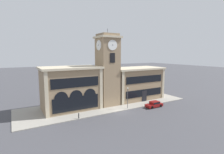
{
  "coord_description": "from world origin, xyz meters",
  "views": [
    {
      "loc": [
        -20.1,
        -31.05,
        12.62
      ],
      "look_at": [
        -0.12,
        3.5,
        7.24
      ],
      "focal_mm": 28.0,
      "sensor_mm": 36.0,
      "label": 1
    }
  ],
  "objects": [
    {
      "name": "ground_plane",
      "position": [
        0.0,
        0.0,
        0.0
      ],
      "size": [
        300.0,
        300.0,
        0.0
      ],
      "primitive_type": "plane",
      "color": "#424247"
    },
    {
      "name": "sidewalk_kerb",
      "position": [
        0.0,
        6.43,
        0.07
      ],
      "size": [
        41.56,
        12.86,
        0.15
      ],
      "color": "gray",
      "rests_on": "ground_plane"
    },
    {
      "name": "clock_tower",
      "position": [
        -0.0,
        5.78,
        8.66
      ],
      "size": [
        5.28,
        5.28,
        18.43
      ],
      "color": "#937A5B",
      "rests_on": "ground_plane"
    },
    {
      "name": "town_hall_left_wing",
      "position": [
        -8.78,
        7.14,
        4.88
      ],
      "size": [
        13.07,
        8.06,
        9.71
      ],
      "color": "#937A5B",
      "rests_on": "ground_plane"
    },
    {
      "name": "town_hall_right_wing",
      "position": [
        9.68,
        7.15,
        4.42
      ],
      "size": [
        14.89,
        8.06,
        8.78
      ],
      "color": "#937A5B",
      "rests_on": "ground_plane"
    },
    {
      "name": "parked_car_near",
      "position": [
        8.61,
        -1.39,
        0.74
      ],
      "size": [
        4.31,
        1.77,
        1.41
      ],
      "rotation": [
        0.0,
        0.0,
        3.14
      ],
      "color": "maroon",
      "rests_on": "ground_plane"
    },
    {
      "name": "street_lamp",
      "position": [
        2.32,
        0.63,
        3.43
      ],
      "size": [
        0.36,
        0.36,
        4.88
      ],
      "color": "#4C4C51",
      "rests_on": "sidewalk_kerb"
    },
    {
      "name": "bollard",
      "position": [
        -9.43,
        0.28,
        0.67
      ],
      "size": [
        0.18,
        0.18,
        1.06
      ],
      "color": "black",
      "rests_on": "sidewalk_kerb"
    }
  ]
}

